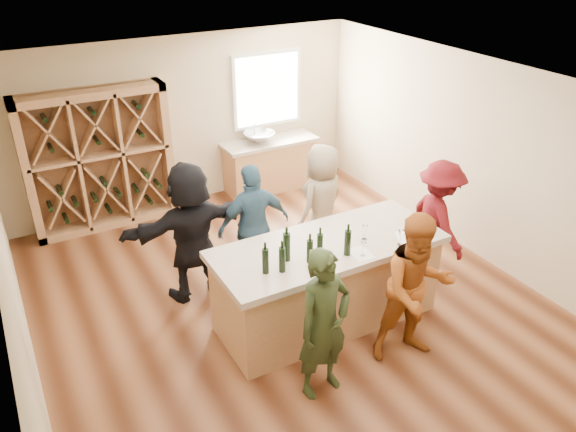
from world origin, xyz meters
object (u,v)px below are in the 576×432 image
wine_bottle_c (287,247)px  wine_rack (99,160)px  wine_bottle_e (320,245)px  wine_bottle_a (265,261)px  tasting_counter_base (327,285)px  person_far_left (191,232)px  person_far_right (322,202)px  person_far_mid (254,225)px  person_near_right (416,289)px  person_server (438,220)px  wine_bottle_d (310,252)px  wine_bottle_b (282,260)px  person_near_left (324,324)px  sink (259,137)px  wine_bottle_f (348,243)px

wine_bottle_c → wine_rack: bearing=106.8°
wine_bottle_e → wine_bottle_a: bearing=-179.0°
tasting_counter_base → person_far_left: person_far_left is taller
wine_bottle_c → person_far_right: size_ratio=0.20×
tasting_counter_base → person_far_mid: bearing=107.8°
person_near_right → wine_bottle_c: bearing=155.0°
tasting_counter_base → person_far_right: size_ratio=1.54×
wine_bottle_c → person_far_left: bearing=113.9°
wine_bottle_e → person_far_mid: size_ratio=0.16×
wine_bottle_e → person_near_right: (0.72, -0.81, -0.34)m
person_server → person_far_left: person_far_left is taller
wine_bottle_c → wine_bottle_d: 0.26m
wine_bottle_a → wine_bottle_b: 0.18m
wine_bottle_a → tasting_counter_base: bearing=11.4°
wine_bottle_c → person_near_right: 1.46m
person_near_right → person_server: (1.33, 1.12, -0.05)m
tasting_counter_base → person_far_left: (-1.19, 1.29, 0.42)m
person_near_left → wine_rack: bearing=96.1°
wine_bottle_a → person_far_mid: 1.51m
wine_bottle_c → person_near_left: person_near_left is taller
person_far_right → person_near_left: bearing=37.0°
person_server → wine_bottle_c: bearing=105.8°
wine_bottle_d → person_server: person_server is taller
sink → wine_bottle_c: size_ratio=1.65×
wine_bottle_c → person_near_right: person_near_right is taller
wine_bottle_c → person_far_mid: (0.21, 1.26, -0.40)m
wine_bottle_d → person_near_left: size_ratio=0.16×
wine_bottle_b → person_far_left: person_far_left is taller
tasting_counter_base → wine_bottle_b: size_ratio=9.02×
person_near_left → person_far_right: 2.69m
wine_bottle_d → person_near_left: (-0.26, -0.72, -0.38)m
wine_bottle_e → person_server: bearing=8.6°
person_far_mid → wine_bottle_a: bearing=70.8°
wine_bottle_b → person_near_left: (0.08, -0.71, -0.39)m
wine_bottle_a → person_far_mid: bearing=69.1°
person_near_right → person_far_left: bearing=141.5°
wine_bottle_b → wine_bottle_e: (0.51, 0.07, -0.01)m
wine_bottle_e → person_far_right: person_far_right is taller
wine_bottle_a → person_server: person_server is taller
person_near_right → person_far_mid: bearing=126.9°
wine_bottle_a → person_near_left: size_ratio=0.17×
person_server → person_far_right: bearing=52.5°
wine_bottle_d → wine_bottle_c: bearing=139.4°
wine_rack → wine_bottle_a: 4.04m
wine_bottle_b → person_near_right: bearing=-30.7°
tasting_counter_base → wine_bottle_d: bearing=-149.1°
wine_rack → wine_bottle_b: 4.14m
wine_bottle_f → wine_bottle_c: bearing=160.3°
wine_bottle_d → person_near_right: bearing=-39.7°
sink → person_far_mid: person_far_mid is taller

